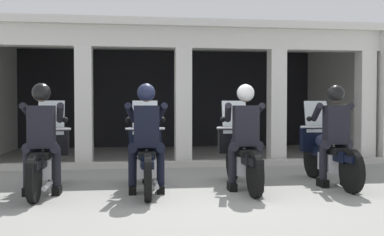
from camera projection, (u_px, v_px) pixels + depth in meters
The scene contains 11 objects.
ground_plane at pixel (177, 165), 9.42m from camera, with size 80.00×80.00×0.00m, color gray.
station_building at pixel (174, 79), 11.86m from camera, with size 9.50×4.67×3.09m.
kerb_strip at pixel (186, 164), 9.13m from camera, with size 9.00×0.24×0.12m, color #B7B5AD.
motorcycle_far_left at pixel (46, 157), 6.56m from camera, with size 0.62×2.04×1.35m.
police_officer_far_left at pixel (42, 129), 6.26m from camera, with size 0.63×0.61×1.58m.
motorcycle_center_left at pixel (146, 157), 6.66m from camera, with size 0.62×2.04×1.35m.
police_officer_center_left at pixel (146, 128), 6.36m from camera, with size 0.63×0.61×1.58m.
motorcycle_center_right at pixel (241, 155), 6.89m from camera, with size 0.62×2.04×1.35m.
police_officer_center_right at pixel (245, 128), 6.60m from camera, with size 0.63×0.61×1.58m.
motorcycle_far_right at pixel (327, 153), 7.20m from camera, with size 0.62×2.04×1.35m.
police_officer_far_right at pixel (335, 127), 6.90m from camera, with size 0.63×0.61×1.58m.
Camera 1 is at (-0.91, -6.34, 1.28)m, focal length 41.44 mm.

